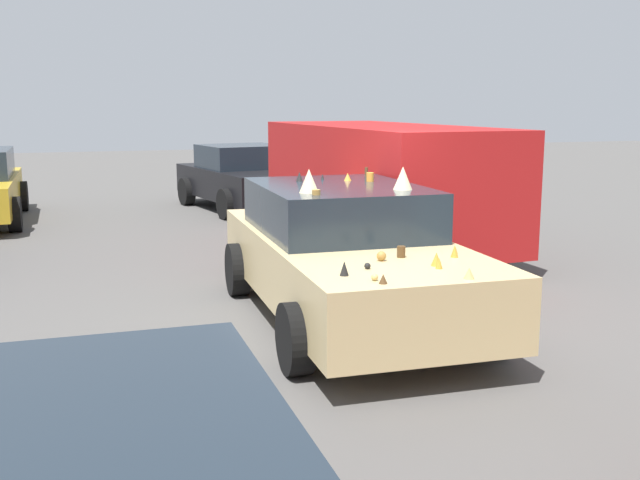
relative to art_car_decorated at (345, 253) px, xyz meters
The scene contains 4 objects.
ground_plane 0.73m from the art_car_decorated, behind, with size 60.00×60.00×0.00m, color #514F4C.
art_car_decorated is the anchor object (origin of this frame).
parked_van_row_back_far 3.80m from the art_car_decorated, 28.75° to the right, with size 5.37×2.45×1.97m.
parked_sedan_behind_left 8.73m from the art_car_decorated, ahead, with size 4.17×2.57×1.40m.
Camera 1 is at (-7.29, 2.75, 2.32)m, focal length 41.99 mm.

